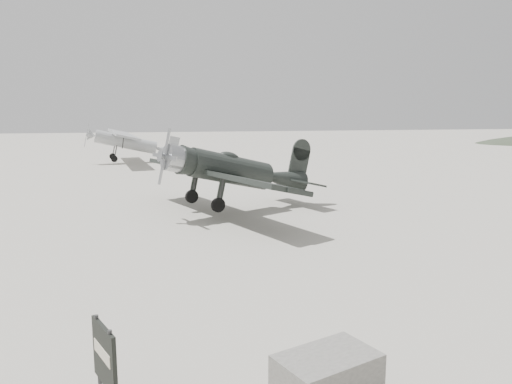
# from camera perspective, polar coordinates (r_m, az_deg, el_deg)

# --- Properties ---
(ground) EXTENTS (160.00, 160.00, 0.00)m
(ground) POSITION_cam_1_polar(r_m,az_deg,el_deg) (18.13, 0.18, -5.07)
(ground) COLOR gray
(ground) RESTS_ON ground
(lowwing_monoplane) EXTENTS (7.99, 10.44, 3.44)m
(lowwing_monoplane) POSITION_cam_1_polar(r_m,az_deg,el_deg) (22.03, -2.21, 2.37)
(lowwing_monoplane) COLOR black
(lowwing_monoplane) RESTS_ON ground
(highwing_monoplane) EXTENTS (7.69, 10.79, 3.05)m
(highwing_monoplane) POSITION_cam_1_polar(r_m,az_deg,el_deg) (43.48, -14.23, 5.77)
(highwing_monoplane) COLOR #9FA2A4
(highwing_monoplane) RESTS_ON ground
(equipment_block) EXTENTS (1.82, 1.49, 0.79)m
(equipment_block) POSITION_cam_1_polar(r_m,az_deg,el_deg) (8.45, 8.11, -20.32)
(equipment_block) COLOR #605D59
(equipment_block) RESTS_ON ground
(sign_board) EXTENTS (0.45, 0.92, 1.40)m
(sign_board) POSITION_cam_1_polar(r_m,az_deg,el_deg) (8.33, -16.92, -17.63)
(sign_board) COLOR #333333
(sign_board) RESTS_ON ground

